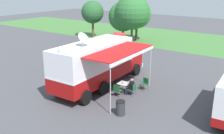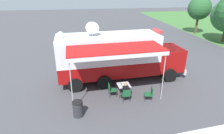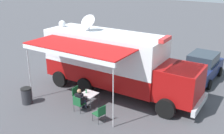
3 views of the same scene
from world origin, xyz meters
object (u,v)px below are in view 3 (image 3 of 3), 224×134
folding_table (89,95)px  car_behind_truck (202,67)px  folding_chair_beside_table (77,93)px  trash_bin (27,96)px  command_truck (115,61)px  folding_chair_spare_by_truck (100,112)px  water_bottle (86,91)px  seated_responder (81,99)px  folding_chair_at_table (78,103)px

folding_table → car_behind_truck: (-7.18, 3.69, 0.21)m
folding_chair_beside_table → trash_bin: (1.72, -2.11, -0.06)m
folding_table → trash_bin: 3.45m
folding_table → trash_bin: trash_bin is taller
command_truck → folding_chair_spare_by_truck: size_ratio=11.04×
water_bottle → car_behind_truck: 8.17m
folding_table → car_behind_truck: car_behind_truck is taller
seated_responder → car_behind_truck: car_behind_truck is taller
folding_table → water_bottle: bearing=-83.3°
folding_chair_beside_table → seated_responder: seated_responder is taller
folding_chair_spare_by_truck → seated_responder: size_ratio=0.70×
command_truck → folding_table: command_truck is taller
folding_chair_beside_table → trash_bin: 2.73m
folding_table → folding_chair_at_table: bearing=-2.5°
folding_table → water_bottle: size_ratio=3.75×
folding_chair_spare_by_truck → trash_bin: 4.50m
trash_bin → car_behind_truck: car_behind_truck is taller
water_bottle → folding_chair_at_table: bearing=10.0°
trash_bin → car_behind_truck: 11.14m
folding_chair_at_table → car_behind_truck: size_ratio=0.21×
water_bottle → folding_chair_spare_by_truck: 1.89m
car_behind_truck → seated_responder: bearing=-25.6°
water_bottle → seated_responder: 0.63m
folding_table → seated_responder: 0.61m
seated_responder → trash_bin: seated_responder is taller
water_bottle → seated_responder: size_ratio=0.18×
folding_chair_at_table → seated_responder: bearing=-177.0°
folding_chair_beside_table → folding_chair_spare_by_truck: (0.89, 2.31, 0.00)m
folding_chair_beside_table → trash_bin: size_ratio=0.96×
trash_bin → car_behind_truck: (-8.93, 6.65, 0.42)m
water_bottle → trash_bin: size_ratio=0.25×
folding_table → folding_chair_spare_by_truck: size_ratio=0.97×
folding_chair_spare_by_truck → car_behind_truck: car_behind_truck is taller
water_bottle → car_behind_truck: size_ratio=0.05×
command_truck → water_bottle: size_ratio=42.88×
folding_chair_spare_by_truck → seated_responder: (-0.30, -1.51, 0.14)m
folding_chair_beside_table → trash_bin: bearing=-50.7°
command_truck → car_behind_truck: bearing=143.4°
folding_chair_at_table → trash_bin: 3.08m
water_bottle → folding_chair_spare_by_truck: water_bottle is taller
folding_chair_spare_by_truck → seated_responder: bearing=-101.4°
folding_table → seated_responder: seated_responder is taller
car_behind_truck → trash_bin: bearing=-36.7°
folding_table → folding_chair_beside_table: 0.86m
command_truck → folding_chair_at_table: bearing=-1.8°
water_bottle → seated_responder: seated_responder is taller
command_truck → folding_chair_at_table: 3.41m
trash_bin → command_truck: bearing=143.2°
folding_table → folding_chair_beside_table: (0.03, -0.85, -0.16)m
folding_chair_at_table → water_bottle: bearing=-170.0°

